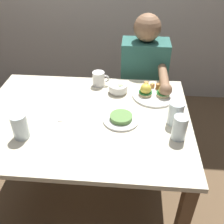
{
  "coord_description": "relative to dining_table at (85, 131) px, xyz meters",
  "views": [
    {
      "loc": [
        0.26,
        -1.15,
        1.63
      ],
      "look_at": [
        0.16,
        0.0,
        0.78
      ],
      "focal_mm": 41.73,
      "sensor_mm": 36.0,
      "label": 1
    }
  ],
  "objects": [
    {
      "name": "water_glass_near",
      "position": [
        -0.28,
        -0.19,
        0.17
      ],
      "size": [
        0.08,
        0.08,
        0.13
      ],
      "color": "silver",
      "rests_on": "dining_table"
    },
    {
      "name": "water_glass_extra",
      "position": [
        0.51,
        -0.14,
        0.17
      ],
      "size": [
        0.07,
        0.07,
        0.13
      ],
      "color": "silver",
      "rests_on": "dining_table"
    },
    {
      "name": "diner_person",
      "position": [
        0.36,
        0.6,
        0.02
      ],
      "size": [
        0.34,
        0.54,
        1.14
      ],
      "color": "#33333D",
      "rests_on": "ground_plane"
    },
    {
      "name": "coffee_mug",
      "position": [
        0.05,
        0.35,
        0.16
      ],
      "size": [
        0.11,
        0.08,
        0.09
      ],
      "color": "white",
      "rests_on": "dining_table"
    },
    {
      "name": "fork",
      "position": [
        -0.14,
        0.0,
        0.11
      ],
      "size": [
        0.08,
        0.15,
        0.0
      ],
      "color": "silver",
      "rests_on": "dining_table"
    },
    {
      "name": "dining_table",
      "position": [
        0.0,
        0.0,
        0.0
      ],
      "size": [
        1.2,
        0.9,
        0.74
      ],
      "color": "beige",
      "rests_on": "ground_plane"
    },
    {
      "name": "side_plate",
      "position": [
        0.21,
        -0.02,
        0.12
      ],
      "size": [
        0.2,
        0.2,
        0.04
      ],
      "color": "white",
      "rests_on": "dining_table"
    },
    {
      "name": "fruit_bowl",
      "position": [
        0.18,
        0.28,
        0.14
      ],
      "size": [
        0.12,
        0.12,
        0.06
      ],
      "color": "white",
      "rests_on": "dining_table"
    },
    {
      "name": "water_glass_far",
      "position": [
        0.5,
        -0.02,
        0.17
      ],
      "size": [
        0.08,
        0.08,
        0.13
      ],
      "color": "silver",
      "rests_on": "dining_table"
    },
    {
      "name": "ground_plane",
      "position": [
        0.0,
        0.0,
        -0.63
      ],
      "size": [
        6.0,
        6.0,
        0.0
      ],
      "primitive_type": "plane",
      "color": "brown"
    },
    {
      "name": "eggs_benedict_plate",
      "position": [
        0.41,
        0.25,
        0.13
      ],
      "size": [
        0.27,
        0.27,
        0.09
      ],
      "color": "white",
      "rests_on": "dining_table"
    }
  ]
}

